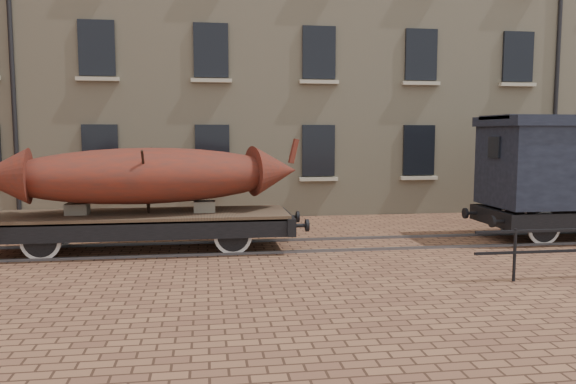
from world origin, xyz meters
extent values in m
plane|color=brown|center=(0.00, 0.00, 0.00)|extent=(90.00, 90.00, 0.00)
cube|color=#BDB08D|center=(3.00, 10.00, 7.00)|extent=(40.00, 10.00, 14.00)
cube|color=black|center=(-6.00, 4.96, 2.20)|extent=(1.10, 0.12, 1.70)
cube|color=#B2AB92|center=(-6.00, 4.90, 1.25)|extent=(1.30, 0.18, 0.12)
cube|color=black|center=(-2.50, 4.96, 2.20)|extent=(1.10, 0.12, 1.70)
cube|color=#B2AB92|center=(-2.50, 4.90, 1.25)|extent=(1.30, 0.18, 0.12)
cube|color=black|center=(1.00, 4.96, 2.20)|extent=(1.10, 0.12, 1.70)
cube|color=#B2AB92|center=(1.00, 4.90, 1.25)|extent=(1.30, 0.18, 0.12)
cube|color=black|center=(4.50, 4.96, 2.20)|extent=(1.10, 0.12, 1.70)
cube|color=#B2AB92|center=(4.50, 4.90, 1.25)|extent=(1.30, 0.18, 0.12)
cube|color=black|center=(8.00, 4.96, 2.20)|extent=(1.10, 0.12, 1.70)
cube|color=#B2AB92|center=(8.00, 4.90, 1.25)|extent=(1.30, 0.18, 0.12)
cube|color=black|center=(-6.00, 4.96, 5.40)|extent=(1.10, 0.12, 1.70)
cube|color=#B2AB92|center=(-6.00, 4.90, 4.45)|extent=(1.30, 0.18, 0.12)
cube|color=black|center=(-2.50, 4.96, 5.40)|extent=(1.10, 0.12, 1.70)
cube|color=#B2AB92|center=(-2.50, 4.90, 4.45)|extent=(1.30, 0.18, 0.12)
cube|color=black|center=(1.00, 4.96, 5.40)|extent=(1.10, 0.12, 1.70)
cube|color=#B2AB92|center=(1.00, 4.90, 4.45)|extent=(1.30, 0.18, 0.12)
cube|color=black|center=(4.50, 4.96, 5.40)|extent=(1.10, 0.12, 1.70)
cube|color=#B2AB92|center=(4.50, 4.90, 4.45)|extent=(1.30, 0.18, 0.12)
cube|color=black|center=(8.00, 4.96, 5.40)|extent=(1.10, 0.12, 1.70)
cube|color=#B2AB92|center=(8.00, 4.90, 4.45)|extent=(1.30, 0.18, 0.12)
cylinder|color=black|center=(9.50, 4.95, 7.00)|extent=(0.14, 0.14, 14.00)
cube|color=#59595E|center=(0.00, -0.72, 0.03)|extent=(30.00, 0.08, 0.06)
cube|color=#59595E|center=(0.00, 0.72, 0.03)|extent=(30.00, 0.08, 0.06)
cylinder|color=black|center=(3.00, -3.80, 0.50)|extent=(0.06, 0.06, 1.00)
cube|color=brown|center=(-4.21, 0.00, 0.85)|extent=(6.82, 2.00, 0.11)
cube|color=black|center=(-4.21, -0.93, 0.64)|extent=(6.82, 0.15, 0.41)
cube|color=black|center=(-4.21, 0.93, 0.64)|extent=(6.82, 0.15, 0.41)
cube|color=black|center=(-0.80, 0.00, 0.64)|extent=(0.20, 2.09, 0.41)
cylinder|color=black|center=(-0.55, -0.68, 0.64)|extent=(0.32, 0.09, 0.09)
cylinder|color=black|center=(-0.39, -0.68, 0.64)|extent=(0.07, 0.29, 0.29)
cylinder|color=black|center=(-0.55, 0.68, 0.64)|extent=(0.32, 0.09, 0.09)
cylinder|color=black|center=(-0.39, 0.68, 0.64)|extent=(0.07, 0.29, 0.29)
cylinder|color=black|center=(-6.30, 0.00, 0.44)|extent=(0.09, 1.73, 0.09)
cylinder|color=silver|center=(-6.30, -0.72, 0.44)|extent=(0.87, 0.06, 0.87)
cylinder|color=black|center=(-6.30, -0.72, 0.44)|extent=(0.72, 0.09, 0.72)
cube|color=black|center=(-6.30, -0.83, 0.65)|extent=(0.82, 0.07, 0.09)
cylinder|color=silver|center=(-6.30, 0.72, 0.44)|extent=(0.87, 0.06, 0.87)
cylinder|color=black|center=(-6.30, 0.72, 0.44)|extent=(0.72, 0.09, 0.72)
cube|color=black|center=(-6.30, 0.83, 0.65)|extent=(0.82, 0.07, 0.09)
cylinder|color=black|center=(-2.12, 0.00, 0.44)|extent=(0.09, 1.73, 0.09)
cylinder|color=silver|center=(-2.12, -0.72, 0.44)|extent=(0.87, 0.06, 0.87)
cylinder|color=black|center=(-2.12, -0.72, 0.44)|extent=(0.72, 0.09, 0.72)
cube|color=black|center=(-2.12, -0.83, 0.65)|extent=(0.82, 0.07, 0.09)
cylinder|color=silver|center=(-2.12, 0.72, 0.44)|extent=(0.87, 0.06, 0.87)
cylinder|color=black|center=(-2.12, 0.72, 0.44)|extent=(0.72, 0.09, 0.72)
cube|color=black|center=(-2.12, 0.83, 0.65)|extent=(0.82, 0.07, 0.09)
cube|color=black|center=(-4.21, 0.00, 0.50)|extent=(3.64, 0.05, 0.05)
cube|color=#666154|center=(-5.67, 0.00, 1.04)|extent=(0.50, 0.45, 0.25)
cube|color=#666154|center=(-2.76, 0.00, 1.04)|extent=(0.50, 0.45, 0.25)
ellipsoid|color=maroon|center=(-4.06, 0.00, 1.79)|extent=(6.78, 3.10, 1.31)
cone|color=maroon|center=(-7.11, -0.52, 1.84)|extent=(1.32, 1.41, 1.24)
cone|color=maroon|center=(-1.01, 0.52, 1.84)|extent=(1.32, 1.41, 1.24)
cube|color=maroon|center=(-0.51, 0.61, 2.33)|extent=(0.28, 0.18, 0.63)
cylinder|color=black|center=(-4.06, -0.53, 1.66)|extent=(0.06, 1.12, 1.53)
cylinder|color=black|center=(-4.06, 0.53, 1.66)|extent=(0.06, 1.12, 1.53)
cube|color=black|center=(7.28, 0.98, 0.63)|extent=(5.37, 0.14, 0.40)
cube|color=black|center=(4.60, 0.00, 0.63)|extent=(0.20, 2.15, 0.40)
cylinder|color=black|center=(4.19, -0.72, 0.63)|extent=(0.07, 0.29, 0.29)
cylinder|color=black|center=(4.19, 0.72, 0.63)|extent=(0.07, 0.29, 0.29)
cylinder|color=black|center=(5.58, 0.00, 0.43)|extent=(0.09, 1.70, 0.09)
cylinder|color=silver|center=(5.58, -0.72, 0.43)|extent=(0.86, 0.06, 0.86)
cylinder|color=black|center=(5.58, -0.72, 0.43)|extent=(0.70, 0.09, 0.70)
cylinder|color=silver|center=(5.58, 0.72, 0.43)|extent=(0.86, 0.06, 0.86)
cylinder|color=black|center=(5.58, 0.72, 0.43)|extent=(0.70, 0.09, 0.70)
cube|color=black|center=(4.58, 0.00, 2.42)|extent=(0.07, 0.54, 0.54)
camera|label=1|loc=(-2.70, -13.41, 2.78)|focal=35.00mm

